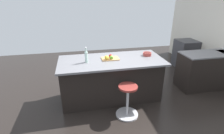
{
  "coord_description": "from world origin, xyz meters",
  "views": [
    {
      "loc": [
        0.85,
        3.25,
        2.22
      ],
      "look_at": [
        0.18,
        0.01,
        0.81
      ],
      "focal_mm": 27.73,
      "sensor_mm": 36.0,
      "label": 1
    }
  ],
  "objects_px": {
    "apple_green": "(112,57)",
    "apple_yellow": "(107,57)",
    "cutting_board": "(110,59)",
    "fruit_bowl": "(147,54)",
    "apple_red": "(111,56)",
    "oven_range": "(185,54)",
    "kitchen_island": "(111,79)",
    "stool_by_window": "(127,102)",
    "water_bottle": "(86,57)"
  },
  "relations": [
    {
      "from": "fruit_bowl",
      "to": "stool_by_window",
      "type": "bearing_deg",
      "value": 48.43
    },
    {
      "from": "apple_yellow",
      "to": "oven_range",
      "type": "bearing_deg",
      "value": -153.47
    },
    {
      "from": "cutting_board",
      "to": "water_bottle",
      "type": "height_order",
      "value": "water_bottle"
    },
    {
      "from": "kitchen_island",
      "to": "apple_green",
      "type": "relative_size",
      "value": 28.4
    },
    {
      "from": "apple_red",
      "to": "water_bottle",
      "type": "height_order",
      "value": "water_bottle"
    },
    {
      "from": "stool_by_window",
      "to": "fruit_bowl",
      "type": "bearing_deg",
      "value": -131.57
    },
    {
      "from": "oven_range",
      "to": "stool_by_window",
      "type": "height_order",
      "value": "oven_range"
    },
    {
      "from": "kitchen_island",
      "to": "apple_yellow",
      "type": "relative_size",
      "value": 24.59
    },
    {
      "from": "apple_red",
      "to": "oven_range",
      "type": "bearing_deg",
      "value": -154.25
    },
    {
      "from": "apple_red",
      "to": "water_bottle",
      "type": "relative_size",
      "value": 0.24
    },
    {
      "from": "stool_by_window",
      "to": "apple_red",
      "type": "bearing_deg",
      "value": -75.14
    },
    {
      "from": "apple_green",
      "to": "stool_by_window",
      "type": "bearing_deg",
      "value": 106.84
    },
    {
      "from": "kitchen_island",
      "to": "stool_by_window",
      "type": "relative_size",
      "value": 3.34
    },
    {
      "from": "cutting_board",
      "to": "water_bottle",
      "type": "bearing_deg",
      "value": 10.18
    },
    {
      "from": "apple_green",
      "to": "fruit_bowl",
      "type": "xyz_separation_m",
      "value": [
        -0.83,
        -0.12,
        -0.02
      ]
    },
    {
      "from": "kitchen_island",
      "to": "apple_yellow",
      "type": "distance_m",
      "value": 0.55
    },
    {
      "from": "cutting_board",
      "to": "apple_red",
      "type": "distance_m",
      "value": 0.06
    },
    {
      "from": "apple_yellow",
      "to": "fruit_bowl",
      "type": "relative_size",
      "value": 0.49
    },
    {
      "from": "apple_green",
      "to": "apple_yellow",
      "type": "height_order",
      "value": "apple_yellow"
    },
    {
      "from": "stool_by_window",
      "to": "apple_green",
      "type": "height_order",
      "value": "apple_green"
    },
    {
      "from": "apple_red",
      "to": "apple_green",
      "type": "distance_m",
      "value": 0.09
    },
    {
      "from": "apple_red",
      "to": "apple_yellow",
      "type": "height_order",
      "value": "apple_yellow"
    },
    {
      "from": "stool_by_window",
      "to": "cutting_board",
      "type": "xyz_separation_m",
      "value": [
        0.2,
        -0.67,
        0.65
      ]
    },
    {
      "from": "stool_by_window",
      "to": "apple_green",
      "type": "xyz_separation_m",
      "value": [
        0.18,
        -0.61,
        0.7
      ]
    },
    {
      "from": "kitchen_island",
      "to": "apple_red",
      "type": "bearing_deg",
      "value": -83.14
    },
    {
      "from": "cutting_board",
      "to": "fruit_bowl",
      "type": "xyz_separation_m",
      "value": [
        -0.85,
        -0.06,
        0.03
      ]
    },
    {
      "from": "apple_green",
      "to": "apple_yellow",
      "type": "bearing_deg",
      "value": 2.7
    },
    {
      "from": "apple_yellow",
      "to": "fruit_bowl",
      "type": "xyz_separation_m",
      "value": [
        -0.93,
        -0.12,
        -0.02
      ]
    },
    {
      "from": "apple_green",
      "to": "fruit_bowl",
      "type": "height_order",
      "value": "apple_green"
    },
    {
      "from": "oven_range",
      "to": "apple_green",
      "type": "distance_m",
      "value": 3.11
    },
    {
      "from": "oven_range",
      "to": "water_bottle",
      "type": "xyz_separation_m",
      "value": [
        3.23,
        1.43,
        0.64
      ]
    },
    {
      "from": "apple_green",
      "to": "apple_yellow",
      "type": "distance_m",
      "value": 0.1
    },
    {
      "from": "stool_by_window",
      "to": "apple_green",
      "type": "bearing_deg",
      "value": -73.16
    },
    {
      "from": "kitchen_island",
      "to": "fruit_bowl",
      "type": "distance_m",
      "value": 0.97
    },
    {
      "from": "stool_by_window",
      "to": "oven_range",
      "type": "bearing_deg",
      "value": -141.48
    },
    {
      "from": "oven_range",
      "to": "kitchen_island",
      "type": "bearing_deg",
      "value": 26.32
    },
    {
      "from": "kitchen_island",
      "to": "stool_by_window",
      "type": "height_order",
      "value": "kitchen_island"
    },
    {
      "from": "kitchen_island",
      "to": "stool_by_window",
      "type": "xyz_separation_m",
      "value": [
        -0.18,
        0.67,
        -0.17
      ]
    },
    {
      "from": "cutting_board",
      "to": "water_bottle",
      "type": "xyz_separation_m",
      "value": [
        0.5,
        0.09,
        0.11
      ]
    },
    {
      "from": "fruit_bowl",
      "to": "apple_red",
      "type": "bearing_deg",
      "value": 1.75
    },
    {
      "from": "water_bottle",
      "to": "kitchen_island",
      "type": "bearing_deg",
      "value": -170.21
    },
    {
      "from": "apple_yellow",
      "to": "fruit_bowl",
      "type": "bearing_deg",
      "value": -172.56
    },
    {
      "from": "cutting_board",
      "to": "fruit_bowl",
      "type": "relative_size",
      "value": 1.97
    },
    {
      "from": "oven_range",
      "to": "apple_red",
      "type": "relative_size",
      "value": 11.56
    },
    {
      "from": "oven_range",
      "to": "cutting_board",
      "type": "bearing_deg",
      "value": 26.17
    },
    {
      "from": "cutting_board",
      "to": "apple_yellow",
      "type": "height_order",
      "value": "apple_yellow"
    },
    {
      "from": "cutting_board",
      "to": "apple_red",
      "type": "relative_size",
      "value": 4.76
    },
    {
      "from": "apple_yellow",
      "to": "water_bottle",
      "type": "distance_m",
      "value": 0.42
    },
    {
      "from": "stool_by_window",
      "to": "apple_red",
      "type": "height_order",
      "value": "apple_red"
    },
    {
      "from": "water_bottle",
      "to": "fruit_bowl",
      "type": "xyz_separation_m",
      "value": [
        -1.34,
        -0.15,
        -0.08
      ]
    }
  ]
}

